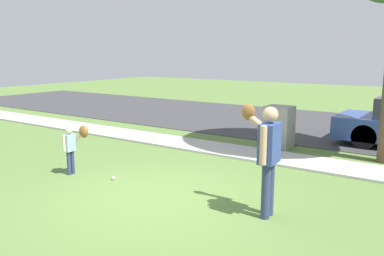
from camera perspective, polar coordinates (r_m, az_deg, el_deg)
name	(u,v)px	position (r m, az deg, el deg)	size (l,w,h in m)	color
ground_plane	(247,156)	(9.99, 7.82, -3.90)	(48.00, 48.00, 0.00)	#567538
sidewalk_strip	(249,154)	(10.07, 8.08, -3.61)	(36.00, 1.20, 0.06)	#B2B2AD
road_surface	(313,125)	(14.63, 16.87, 0.42)	(36.00, 6.80, 0.02)	#38383A
person_adult	(267,150)	(6.16, 10.60, -3.05)	(0.72, 0.61, 1.71)	navy
person_child	(74,143)	(8.59, -16.47, -2.01)	(0.44, 0.42, 1.04)	navy
baseball	(113,178)	(8.18, -11.11, -7.01)	(0.07, 0.07, 0.07)	white
utility_cabinet	(279,127)	(10.93, 12.24, 0.19)	(0.69, 0.62, 1.11)	gray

